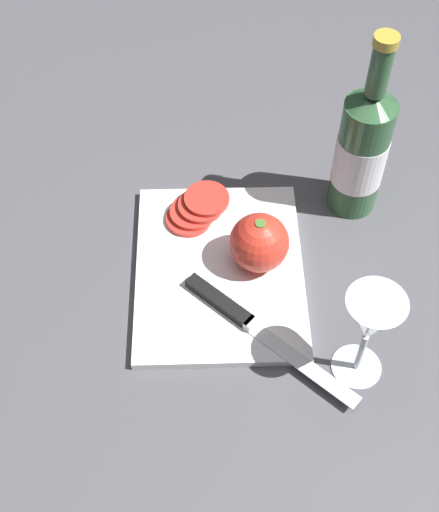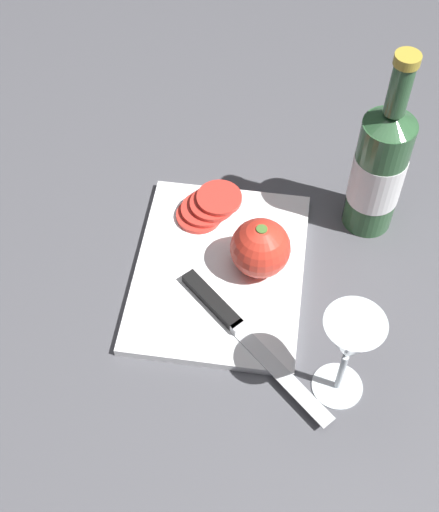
{
  "view_description": "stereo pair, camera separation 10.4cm",
  "coord_description": "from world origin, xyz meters",
  "px_view_note": "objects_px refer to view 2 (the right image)",
  "views": [
    {
      "loc": [
        0.6,
        0.02,
        0.88
      ],
      "look_at": [
        -0.01,
        0.04,
        0.04
      ],
      "focal_mm": 50.0,
      "sensor_mm": 36.0,
      "label": 1
    },
    {
      "loc": [
        0.6,
        0.13,
        0.88
      ],
      "look_at": [
        -0.01,
        0.04,
        0.04
      ],
      "focal_mm": 50.0,
      "sensor_mm": 36.0,
      "label": 2
    }
  ],
  "objects_px": {
    "wine_bottle": "(379,169)",
    "wine_glass": "(350,344)",
    "tomato_slice_stack_near": "(209,207)",
    "knife": "(226,315)",
    "whole_tomato": "(260,248)"
  },
  "relations": [
    {
      "from": "wine_bottle",
      "to": "wine_glass",
      "type": "relative_size",
      "value": 1.94
    },
    {
      "from": "wine_bottle",
      "to": "whole_tomato",
      "type": "bearing_deg",
      "value": -51.69
    },
    {
      "from": "knife",
      "to": "tomato_slice_stack_near",
      "type": "bearing_deg",
      "value": 148.05
    },
    {
      "from": "wine_bottle",
      "to": "tomato_slice_stack_near",
      "type": "distance_m",
      "value": 0.26
    },
    {
      "from": "knife",
      "to": "tomato_slice_stack_near",
      "type": "distance_m",
      "value": 0.2
    },
    {
      "from": "wine_bottle",
      "to": "wine_glass",
      "type": "height_order",
      "value": "wine_bottle"
    },
    {
      "from": "wine_glass",
      "to": "knife",
      "type": "relative_size",
      "value": 0.71
    },
    {
      "from": "whole_tomato",
      "to": "knife",
      "type": "xyz_separation_m",
      "value": [
        0.1,
        -0.04,
        -0.04
      ]
    },
    {
      "from": "wine_bottle",
      "to": "wine_glass",
      "type": "distance_m",
      "value": 0.3
    },
    {
      "from": "wine_bottle",
      "to": "tomato_slice_stack_near",
      "type": "bearing_deg",
      "value": -82.39
    },
    {
      "from": "wine_bottle",
      "to": "knife",
      "type": "height_order",
      "value": "wine_bottle"
    },
    {
      "from": "wine_glass",
      "to": "tomato_slice_stack_near",
      "type": "bearing_deg",
      "value": -141.1
    },
    {
      "from": "wine_bottle",
      "to": "knife",
      "type": "distance_m",
      "value": 0.31
    },
    {
      "from": "knife",
      "to": "tomato_slice_stack_near",
      "type": "xyz_separation_m",
      "value": [
        -0.19,
        -0.05,
        0.01
      ]
    },
    {
      "from": "wine_glass",
      "to": "tomato_slice_stack_near",
      "type": "distance_m",
      "value": 0.35
    }
  ]
}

